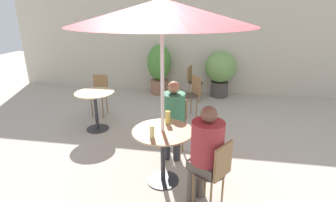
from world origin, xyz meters
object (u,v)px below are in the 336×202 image
Objects in this scene: cafe_table_near at (163,143)px; cafe_table_far at (95,102)px; seated_person_1 at (173,113)px; beer_glass_0 at (168,117)px; bistro_chair_3 at (193,92)px; potted_plant_0 at (159,67)px; umbrella at (162,12)px; bistro_chair_1 at (175,121)px; bistro_chair_0 at (215,169)px; potted_plant_1 at (220,70)px; bistro_chair_4 at (100,91)px; beer_glass_1 at (152,132)px; bistro_chair_2 at (193,80)px; seated_person_0 at (206,149)px.

cafe_table_near is 1.04× the size of cafe_table_far.
beer_glass_0 is (-0.01, -0.42, 0.11)m from seated_person_1.
potted_plant_0 reaches higher than bistro_chair_3.
bistro_chair_1 is at bearing 86.58° from umbrella.
potted_plant_0 is 0.58× the size of umbrella.
potted_plant_1 is at bearing -148.40° from bistro_chair_0.
bistro_chair_0 is at bearing -48.32° from bistro_chair_4.
beer_glass_1 is at bearing -73.41° from bistro_chair_0.
beer_glass_1 is (-0.21, -3.56, 0.28)m from bistro_chair_2.
beer_glass_1 is 0.13× the size of potted_plant_1.
potted_plant_0 reaches higher than potted_plant_1.
bistro_chair_0 is at bearing -33.42° from cafe_table_near.
bistro_chair_2 is (0.12, 3.35, -0.03)m from cafe_table_near.
bistro_chair_1 is 0.38× the size of umbrella.
umbrella is (-0.02, -0.22, 1.30)m from beer_glass_0.
bistro_chair_0 is 0.70× the size of seated_person_0.
cafe_table_near is 1.57m from umbrella.
seated_person_0 reaches higher than potted_plant_1.
bistro_chair_2 is 0.65× the size of potted_plant_0.
beer_glass_0 is at bearing -77.00° from potted_plant_0.
bistro_chair_2 is 1.03m from potted_plant_0.
seated_person_0 is (2.30, -2.46, 0.20)m from bistro_chair_4.
beer_glass_0 is at bearing -104.96° from seated_person_0.
bistro_chair_2 is 0.72× the size of seated_person_1.
bistro_chair_1 is (1.57, -0.57, -0.01)m from cafe_table_far.
seated_person_0 reaches higher than bistro_chair_0.
cafe_table_near is at bearing -90.00° from bistro_chair_1.
potted_plant_0 is (-0.71, 3.99, -0.09)m from beer_glass_1.
bistro_chair_3 is at bearing 83.47° from beer_glass_1.
umbrella reaches higher than seated_person_1.
cafe_table_near is 0.79m from bistro_chair_0.
bistro_chair_3 reaches higher than cafe_table_near.
bistro_chair_1 is at bearing 82.23° from beer_glass_1.
bistro_chair_1 is at bearing -103.97° from potted_plant_1.
beer_glass_0 is (1.54, -1.14, 0.28)m from cafe_table_far.
umbrella is at bearing -167.69° from bistro_chair_2.
beer_glass_0 is at bearing -167.39° from bistro_chair_2.
cafe_table_far is 1.67m from bistro_chair_1.
bistro_chair_1 is 1.54m from bistro_chair_3.
bistro_chair_2 is at bearing 88.25° from beer_glass_0.
bistro_chair_4 is at bearing 107.61° from cafe_table_far.
seated_person_1 is (1.56, -0.71, 0.18)m from cafe_table_far.
umbrella is at bearing -90.00° from bistro_chair_1.
umbrella reaches higher than bistro_chair_3.
bistro_chair_1 is 1.04m from beer_glass_1.
bistro_chair_4 is 0.73× the size of potted_plant_1.
bistro_chair_0 is at bearing -56.86° from seated_person_1.
umbrella is at bearing -90.00° from seated_person_0.
potted_plant_0 is (0.72, 2.42, 0.18)m from cafe_table_far.
beer_glass_0 is at bearing -48.42° from bistro_chair_4.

